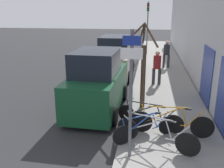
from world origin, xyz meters
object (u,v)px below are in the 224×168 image
bicycle_3 (149,117)px  parked_car_0 (97,83)px  bicycle_1 (146,128)px  pedestrian_far (157,65)px  parked_car_1 (116,58)px  bicycle_0 (156,134)px  pedestrian_near (167,52)px  traffic_light (148,21)px  signpost (131,90)px  bicycle_2 (171,123)px  street_tree (143,68)px

bicycle_3 → parked_car_0: bearing=73.9°
bicycle_1 → bicycle_3: size_ratio=0.85×
parked_car_0 → pedestrian_far: size_ratio=2.47×
parked_car_1 → pedestrian_far: 3.23m
bicycle_0 → parked_car_1: bearing=38.3°
bicycle_0 → bicycle_3: bearing=31.7°
pedestrian_near → traffic_light: size_ratio=0.41×
signpost → bicycle_3: 2.45m
bicycle_2 → parked_car_0: 3.54m
signpost → traffic_light: (0.10, 16.33, 0.99)m
pedestrian_far → traffic_light: 9.49m
pedestrian_far → street_tree: 3.48m
bicycle_2 → pedestrian_far: size_ratio=1.44×
bicycle_0 → traffic_light: 15.95m
bicycle_2 → pedestrian_far: pedestrian_far is taller
bicycle_3 → parked_car_1: 7.59m
bicycle_3 → pedestrian_far: bearing=17.7°
bicycle_0 → pedestrian_far: size_ratio=1.30×
bicycle_1 → parked_car_0: 3.26m
street_tree → parked_car_0: bearing=-173.6°
pedestrian_far → pedestrian_near: bearing=-101.6°
traffic_light → parked_car_1: bearing=-103.7°
bicycle_0 → bicycle_3: bicycle_0 is taller
pedestrian_far → traffic_light: bearing=-87.5°
parked_car_0 → street_tree: (1.81, 0.20, 0.65)m
bicycle_1 → traffic_light: (-0.31, 15.33, 2.52)m
signpost → street_tree: 3.70m
signpost → pedestrian_far: size_ratio=1.90×
bicycle_2 → bicycle_3: (-0.69, 0.45, -0.04)m
pedestrian_near → traffic_light: bearing=113.1°
parked_car_0 → street_tree: size_ratio=1.31×
traffic_light → parked_car_0: bearing=-97.6°
bicycle_2 → street_tree: (-1.01, 2.28, 1.21)m
traffic_light → pedestrian_near: bearing=-73.9°
bicycle_1 → pedestrian_near: bearing=-39.4°
traffic_light → street_tree: bearing=-89.6°
pedestrian_near → bicycle_1: bearing=-89.2°
signpost → street_tree: (0.18, 3.68, -0.27)m
bicycle_3 → pedestrian_near: size_ratio=1.21×
signpost → bicycle_1: bearing=68.1°
parked_car_1 → bicycle_2: bearing=-69.8°
bicycle_3 → pedestrian_near: pedestrian_near is taller
bicycle_1 → parked_car_0: size_ratio=0.42×
parked_car_0 → pedestrian_near: (3.17, 7.82, 0.08)m
parked_car_1 → traffic_light: size_ratio=1.06×
bicycle_2 → parked_car_0: size_ratio=0.59×
bicycle_2 → parked_car_1: (-2.86, 7.70, 0.54)m
parked_car_0 → parked_car_1: 5.63m
bicycle_0 → parked_car_0: size_ratio=0.53×
bicycle_0 → pedestrian_near: size_ratio=1.28×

